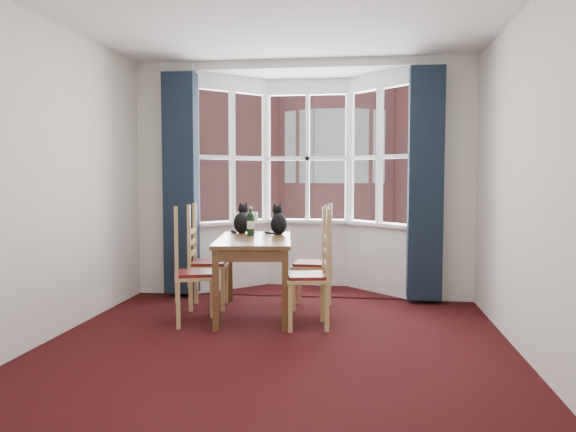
% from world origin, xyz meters
% --- Properties ---
extents(floor, '(4.50, 4.50, 0.00)m').
position_xyz_m(floor, '(0.00, 0.00, 0.00)').
color(floor, black).
rests_on(floor, ground).
extents(wall_left, '(0.00, 4.50, 4.50)m').
position_xyz_m(wall_left, '(-2.00, 0.00, 1.40)').
color(wall_left, silver).
rests_on(wall_left, floor).
extents(wall_right, '(0.00, 4.50, 4.50)m').
position_xyz_m(wall_right, '(2.00, 0.00, 1.40)').
color(wall_right, silver).
rests_on(wall_right, floor).
extents(wall_near, '(4.00, 0.00, 4.00)m').
position_xyz_m(wall_near, '(0.00, -2.25, 1.40)').
color(wall_near, silver).
rests_on(wall_near, floor).
extents(wall_back_pier_left, '(0.70, 0.12, 2.80)m').
position_xyz_m(wall_back_pier_left, '(-1.65, 2.25, 1.40)').
color(wall_back_pier_left, silver).
rests_on(wall_back_pier_left, floor).
extents(wall_back_pier_right, '(0.70, 0.12, 2.80)m').
position_xyz_m(wall_back_pier_right, '(1.65, 2.25, 1.40)').
color(wall_back_pier_right, silver).
rests_on(wall_back_pier_right, floor).
extents(bay_window, '(2.76, 0.94, 2.80)m').
position_xyz_m(bay_window, '(0.00, 2.75, 1.40)').
color(bay_window, white).
rests_on(bay_window, floor).
extents(curtain_left, '(0.38, 0.22, 2.60)m').
position_xyz_m(curtain_left, '(-1.42, 2.07, 1.35)').
color(curtain_left, '#172334').
rests_on(curtain_left, floor).
extents(curtain_right, '(0.38, 0.22, 2.60)m').
position_xyz_m(curtain_right, '(1.42, 2.07, 1.35)').
color(curtain_right, '#172334').
rests_on(curtain_right, floor).
extents(dining_table, '(0.92, 1.47, 0.80)m').
position_xyz_m(dining_table, '(-0.39, 1.30, 0.70)').
color(dining_table, brown).
rests_on(dining_table, floor).
extents(chair_left_near, '(0.51, 0.53, 0.92)m').
position_xyz_m(chair_left_near, '(-0.98, 0.84, 0.47)').
color(chair_left_near, tan).
rests_on(chair_left_near, floor).
extents(chair_left_far, '(0.45, 0.47, 0.92)m').
position_xyz_m(chair_left_far, '(-1.03, 1.53, 0.47)').
color(chair_left_far, tan).
rests_on(chair_left_far, floor).
extents(chair_right_near, '(0.47, 0.48, 0.92)m').
position_xyz_m(chair_right_near, '(0.29, 0.89, 0.47)').
color(chair_right_near, tan).
rests_on(chair_right_near, floor).
extents(chair_right_far, '(0.42, 0.44, 0.92)m').
position_xyz_m(chair_right_far, '(0.27, 1.64, 0.47)').
color(chair_right_far, tan).
rests_on(chair_right_far, floor).
extents(cat_left, '(0.18, 0.26, 0.35)m').
position_xyz_m(cat_left, '(-0.63, 1.81, 0.94)').
color(cat_left, black).
rests_on(cat_left, dining_table).
extents(cat_right, '(0.25, 0.29, 0.35)m').
position_xyz_m(cat_right, '(-0.19, 1.72, 0.93)').
color(cat_right, black).
rests_on(cat_right, dining_table).
extents(wine_bottle, '(0.08, 0.08, 0.31)m').
position_xyz_m(wine_bottle, '(-0.47, 1.53, 0.94)').
color(wine_bottle, black).
rests_on(wine_bottle, dining_table).
extents(candle_tall, '(0.06, 0.06, 0.10)m').
position_xyz_m(candle_tall, '(-0.87, 2.60, 0.92)').
color(candle_tall, white).
rests_on(candle_tall, bay_window).
extents(candle_short, '(0.06, 0.06, 0.11)m').
position_xyz_m(candle_short, '(-0.67, 2.63, 0.93)').
color(candle_short, white).
rests_on(candle_short, bay_window).
extents(candle_extra, '(0.05, 0.05, 0.11)m').
position_xyz_m(candle_extra, '(-0.63, 2.65, 0.93)').
color(candle_extra, white).
rests_on(candle_extra, bay_window).
extents(street, '(80.00, 80.00, 0.00)m').
position_xyz_m(street, '(0.00, 32.25, -6.00)').
color(street, '#333335').
rests_on(street, ground).
extents(tenement_building, '(18.40, 7.80, 15.20)m').
position_xyz_m(tenement_building, '(0.00, 14.01, 1.60)').
color(tenement_building, '#914F4A').
rests_on(tenement_building, street).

